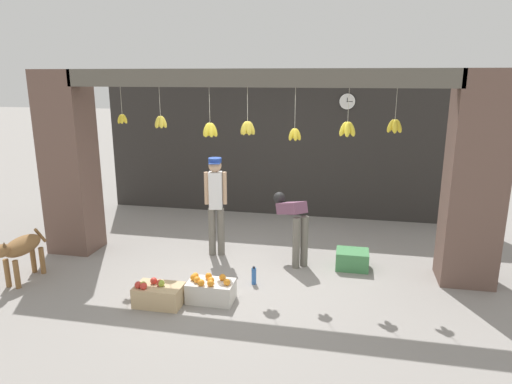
{
  "coord_description": "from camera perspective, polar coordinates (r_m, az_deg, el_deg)",
  "views": [
    {
      "loc": [
        1.32,
        -5.95,
        2.75
      ],
      "look_at": [
        0.0,
        0.43,
        1.08
      ],
      "focal_mm": 32.0,
      "sensor_mm": 36.0,
      "label": 1
    }
  ],
  "objects": [
    {
      "name": "ground_plane",
      "position": [
        6.69,
        -0.75,
        -9.87
      ],
      "size": [
        60.0,
        60.0,
        0.0
      ],
      "primitive_type": "plane",
      "color": "gray"
    },
    {
      "name": "shop_back_wall",
      "position": [
        9.05,
        3.18,
        5.91
      ],
      "size": [
        7.19,
        0.12,
        2.83
      ],
      "primitive_type": "cube",
      "color": "#2D2B28",
      "rests_on": "ground_plane"
    },
    {
      "name": "shop_pillar_right",
      "position": [
        6.6,
        25.68,
        1.31
      ],
      "size": [
        0.7,
        0.6,
        2.83
      ],
      "primitive_type": "cube",
      "color": "brown",
      "rests_on": "ground_plane"
    },
    {
      "name": "worker_stooping",
      "position": [
        6.8,
        4.67,
        -3.54
      ],
      "size": [
        0.59,
        0.67,
        1.0
      ],
      "rotation": [
        0.0,
        0.0,
        0.69
      ],
      "color": "#6B665B",
      "rests_on": "ground_plane"
    },
    {
      "name": "fruit_crate_apples",
      "position": [
        5.86,
        -12.09,
        -12.4
      ],
      "size": [
        0.58,
        0.36,
        0.33
      ],
      "color": "tan",
      "rests_on": "ground_plane"
    },
    {
      "name": "shopkeeper",
      "position": [
        7.01,
        -5.05,
        -0.97
      ],
      "size": [
        0.34,
        0.27,
        1.55
      ],
      "rotation": [
        0.0,
        0.0,
        3.36
      ],
      "color": "#6B665B",
      "rests_on": "ground_plane"
    },
    {
      "name": "fruit_crate_oranges",
      "position": [
        5.85,
        -5.69,
        -12.1
      ],
      "size": [
        0.58,
        0.35,
        0.34
      ],
      "color": "silver",
      "rests_on": "ground_plane"
    },
    {
      "name": "storefront_awning",
      "position": [
        6.21,
        -0.58,
        13.51
      ],
      "size": [
        5.29,
        0.28,
        0.95
      ],
      "color": "#5B564C"
    },
    {
      "name": "water_bottle",
      "position": [
        6.26,
        -0.27,
        -10.44
      ],
      "size": [
        0.06,
        0.06,
        0.25
      ],
      "color": "#2D60AD",
      "rests_on": "ground_plane"
    },
    {
      "name": "wall_clock",
      "position": [
        8.79,
        11.34,
        11.04
      ],
      "size": [
        0.31,
        0.03,
        0.31
      ],
      "color": "black"
    },
    {
      "name": "dog",
      "position": [
        6.98,
        -27.34,
        -6.34
      ],
      "size": [
        0.29,
        0.92,
        0.69
      ],
      "rotation": [
        0.0,
        0.0,
        -1.63
      ],
      "color": "olive",
      "rests_on": "ground_plane"
    },
    {
      "name": "produce_box_green",
      "position": [
        6.88,
        11.93,
        -8.25
      ],
      "size": [
        0.47,
        0.37,
        0.27
      ],
      "primitive_type": "cube",
      "color": "#42844C",
      "rests_on": "ground_plane"
    },
    {
      "name": "shop_pillar_left",
      "position": [
        7.68,
        -22.29,
        3.33
      ],
      "size": [
        0.7,
        0.6,
        2.83
      ],
      "primitive_type": "cube",
      "color": "brown",
      "rests_on": "ground_plane"
    }
  ]
}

